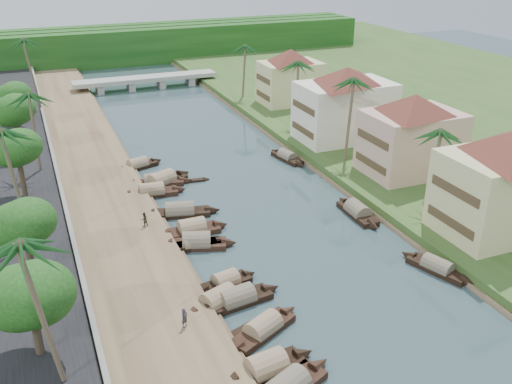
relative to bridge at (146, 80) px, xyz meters
name	(u,v)px	position (x,y,z in m)	size (l,w,h in m)	color
ground	(316,268)	(0.00, -72.00, -1.72)	(220.00, 220.00, 0.00)	#32464B
left_bank	(105,205)	(-16.00, -52.00, -1.32)	(10.00, 180.00, 0.80)	brown
right_bank	(373,161)	(19.00, -52.00, -1.12)	(16.00, 180.00, 1.20)	#2B4D1E
road	(23,216)	(-24.50, -52.00, -1.02)	(8.00, 180.00, 1.40)	black
retaining_wall	(64,204)	(-20.20, -52.00, -0.37)	(0.40, 180.00, 1.10)	slate
treeline	(119,45)	(0.00, 28.00, 2.28)	(120.00, 14.00, 8.00)	#113D10
bridge	(146,80)	(0.00, 0.00, 0.00)	(28.00, 4.00, 2.40)	#98998F
building_near	(506,181)	(18.99, -74.00, 4.66)	(14.85, 14.85, 10.20)	#CCC589
building_mid	(412,133)	(19.99, -58.00, 4.41)	(14.11, 14.11, 9.70)	tan
building_far	(345,103)	(18.99, -44.00, 4.66)	(15.59, 15.59, 10.20)	white
building_distant	(290,76)	(19.99, -24.00, 4.16)	(12.62, 12.62, 9.20)	#CCC589
sampan_1	(267,368)	(-9.64, -82.83, -1.30)	(8.13, 2.86, 2.35)	black
sampan_2	(263,329)	(-8.19, -78.77, -1.31)	(8.03, 5.06, 2.16)	black
sampan_3	(237,300)	(-8.70, -74.40, -1.31)	(8.61, 2.91, 2.27)	black
sampan_4	(219,301)	(-10.13, -74.02, -1.30)	(8.21, 4.53, 2.30)	black
sampan_5	(226,282)	(-8.68, -71.64, -1.31)	(6.50, 2.85, 2.05)	black
sampan_6	(197,243)	(-9.01, -64.11, -1.30)	(8.15, 4.26, 2.37)	black
sampan_7	(196,244)	(-9.16, -64.21, -1.32)	(6.93, 2.06, 1.87)	black
sampan_8	(192,230)	(-8.66, -61.27, -1.30)	(7.91, 2.19, 2.42)	black
sampan_9	(180,212)	(-8.69, -56.76, -1.31)	(9.22, 3.87, 2.28)	black
sampan_10	(152,192)	(-10.35, -50.50, -1.30)	(8.41, 2.56, 2.27)	black
sampan_11	(162,182)	(-8.52, -47.90, -1.30)	(9.07, 5.82, 2.57)	black
sampan_12	(157,182)	(-9.08, -47.71, -1.31)	(9.02, 3.54, 2.13)	black
sampan_13	(138,165)	(-10.15, -41.44, -1.31)	(7.42, 3.67, 2.03)	black
sampan_14	(437,268)	(9.84, -76.66, -1.31)	(4.01, 7.99, 1.96)	black
sampan_15	(358,212)	(9.12, -64.18, -1.31)	(2.06, 8.43, 2.25)	black
sampan_16	(287,157)	(9.16, -46.09, -1.32)	(2.86, 7.73, 1.90)	black
canoe_1	(240,332)	(-9.80, -78.02, -1.62)	(4.33, 2.11, 0.70)	black
canoe_2	(191,181)	(-5.05, -48.36, -1.62)	(5.05, 1.21, 0.73)	black
palm_1	(436,134)	(16.00, -66.83, 7.59)	(3.20, 3.20, 9.83)	brown
palm_2	(351,82)	(15.00, -51.56, 9.69)	(3.20, 3.20, 12.02)	brown
palm_3	(298,64)	(16.00, -34.86, 8.60)	(3.20, 3.20, 10.88)	brown
palm_4	(35,245)	(-23.00, -79.86, 9.88)	(3.20, 3.20, 11.99)	brown
palm_5	(10,133)	(-24.00, -59.42, 10.40)	(3.20, 3.20, 12.54)	brown
palm_6	(28,96)	(-22.00, -41.01, 9.02)	(3.20, 3.20, 11.12)	brown
palm_7	(243,47)	(14.00, -17.18, 8.24)	(3.20, 3.20, 10.52)	brown
palm_8	(29,41)	(-20.50, -13.50, 10.90)	(3.20, 3.20, 13.06)	brown
tree_1	(30,296)	(-24.00, -76.45, 4.41)	(5.23, 5.23, 6.95)	#4D402C
tree_2	(24,223)	(-24.00, -65.16, 4.36)	(4.67, 4.67, 6.68)	#4D402C
tree_3	(17,149)	(-24.00, -48.19, 5.20)	(4.69, 4.69, 7.56)	#4D402C
tree_4	(14,111)	(-24.00, -33.15, 5.33)	(4.85, 4.85, 7.74)	#4D402C
tree_5	(13,96)	(-24.00, -20.73, 4.28)	(4.55, 4.55, 6.55)	#4D402C
tree_6	(367,99)	(24.00, -41.74, 4.19)	(4.26, 4.26, 6.56)	#4D402C
person_near	(185,318)	(-13.73, -76.67, -0.11)	(0.59, 0.39, 1.63)	#2D2B34
person_far	(144,219)	(-13.06, -59.30, -0.17)	(0.73, 0.57, 1.51)	#2F2C21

